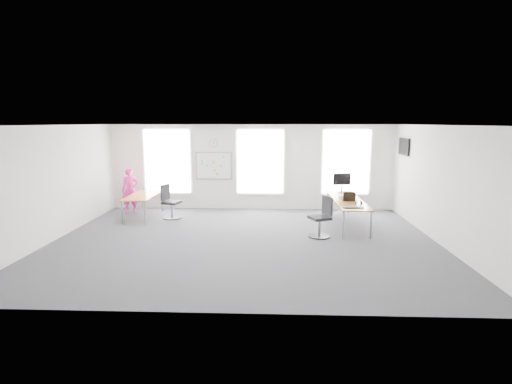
{
  "coord_description": "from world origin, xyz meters",
  "views": [
    {
      "loc": [
        0.71,
        -10.04,
        3.07
      ],
      "look_at": [
        0.26,
        1.2,
        1.1
      ],
      "focal_mm": 28.0,
      "sensor_mm": 36.0,
      "label": 1
    }
  ],
  "objects_px": {
    "monitor": "(342,181)",
    "headphones": "(358,203)",
    "person": "(130,190)",
    "desk_left": "(143,196)",
    "chair_right": "(322,219)",
    "keyboard": "(352,208)",
    "chair_left": "(170,204)",
    "desk_right": "(347,201)"
  },
  "relations": [
    {
      "from": "desk_left",
      "to": "chair_left",
      "type": "distance_m",
      "value": 0.93
    },
    {
      "from": "monitor",
      "to": "chair_left",
      "type": "bearing_deg",
      "value": 175.87
    },
    {
      "from": "chair_left",
      "to": "monitor",
      "type": "xyz_separation_m",
      "value": [
        5.58,
        0.57,
        0.69
      ]
    },
    {
      "from": "person",
      "to": "monitor",
      "type": "relative_size",
      "value": 2.38
    },
    {
      "from": "desk_left",
      "to": "monitor",
      "type": "distance_m",
      "value": 6.52
    },
    {
      "from": "chair_right",
      "to": "desk_right",
      "type": "bearing_deg",
      "value": 122.97
    },
    {
      "from": "headphones",
      "to": "person",
      "type": "bearing_deg",
      "value": 149.36
    },
    {
      "from": "chair_right",
      "to": "monitor",
      "type": "relative_size",
      "value": 1.68
    },
    {
      "from": "chair_left",
      "to": "headphones",
      "type": "height_order",
      "value": "chair_left"
    },
    {
      "from": "desk_right",
      "to": "headphones",
      "type": "relative_size",
      "value": 16.43
    },
    {
      "from": "desk_left",
      "to": "chair_left",
      "type": "height_order",
      "value": "chair_left"
    },
    {
      "from": "chair_right",
      "to": "keyboard",
      "type": "xyz_separation_m",
      "value": [
        0.81,
        0.12,
        0.3
      ]
    },
    {
      "from": "chair_right",
      "to": "monitor",
      "type": "distance_m",
      "value": 2.76
    },
    {
      "from": "person",
      "to": "monitor",
      "type": "bearing_deg",
      "value": -14.29
    },
    {
      "from": "chair_right",
      "to": "monitor",
      "type": "bearing_deg",
      "value": 135.75
    },
    {
      "from": "chair_right",
      "to": "person",
      "type": "xyz_separation_m",
      "value": [
        -6.19,
        2.7,
        0.3
      ]
    },
    {
      "from": "chair_left",
      "to": "person",
      "type": "bearing_deg",
      "value": 80.55
    },
    {
      "from": "desk_right",
      "to": "chair_right",
      "type": "relative_size",
      "value": 2.89
    },
    {
      "from": "chair_left",
      "to": "monitor",
      "type": "bearing_deg",
      "value": -67.59
    },
    {
      "from": "chair_left",
      "to": "keyboard",
      "type": "xyz_separation_m",
      "value": [
        5.45,
        -1.82,
        0.3
      ]
    },
    {
      "from": "desk_left",
      "to": "headphones",
      "type": "height_order",
      "value": "headphones"
    },
    {
      "from": "headphones",
      "to": "monitor",
      "type": "relative_size",
      "value": 0.3
    },
    {
      "from": "desk_right",
      "to": "person",
      "type": "xyz_separation_m",
      "value": [
        -7.12,
        1.3,
        0.06
      ]
    },
    {
      "from": "monitor",
      "to": "headphones",
      "type": "bearing_deg",
      "value": -95.31
    },
    {
      "from": "chair_left",
      "to": "headphones",
      "type": "distance_m",
      "value": 5.9
    },
    {
      "from": "desk_left",
      "to": "keyboard",
      "type": "relative_size",
      "value": 4.48
    },
    {
      "from": "person",
      "to": "headphones",
      "type": "xyz_separation_m",
      "value": [
        7.29,
        -2.08,
        0.04
      ]
    },
    {
      "from": "monitor",
      "to": "chair_right",
      "type": "bearing_deg",
      "value": -120.62
    },
    {
      "from": "desk_left",
      "to": "person",
      "type": "distance_m",
      "value": 0.92
    },
    {
      "from": "keyboard",
      "to": "monitor",
      "type": "xyz_separation_m",
      "value": [
        0.13,
        2.38,
        0.38
      ]
    },
    {
      "from": "monitor",
      "to": "keyboard",
      "type": "bearing_deg",
      "value": -103.12
    },
    {
      "from": "person",
      "to": "keyboard",
      "type": "distance_m",
      "value": 7.47
    },
    {
      "from": "desk_right",
      "to": "chair_left",
      "type": "relative_size",
      "value": 2.9
    },
    {
      "from": "desk_left",
      "to": "chair_right",
      "type": "bearing_deg",
      "value": -20.46
    },
    {
      "from": "desk_left",
      "to": "chair_right",
      "type": "relative_size",
      "value": 1.86
    },
    {
      "from": "desk_left",
      "to": "desk_right",
      "type": "bearing_deg",
      "value": -5.88
    },
    {
      "from": "chair_left",
      "to": "desk_left",
      "type": "bearing_deg",
      "value": 98.56
    },
    {
      "from": "person",
      "to": "monitor",
      "type": "height_order",
      "value": "person"
    },
    {
      "from": "person",
      "to": "chair_right",
      "type": "bearing_deg",
      "value": -36.27
    },
    {
      "from": "person",
      "to": "monitor",
      "type": "xyz_separation_m",
      "value": [
        7.14,
        -0.2,
        0.39
      ]
    },
    {
      "from": "desk_right",
      "to": "chair_right",
      "type": "bearing_deg",
      "value": -123.49
    },
    {
      "from": "keyboard",
      "to": "monitor",
      "type": "bearing_deg",
      "value": 75.01
    }
  ]
}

